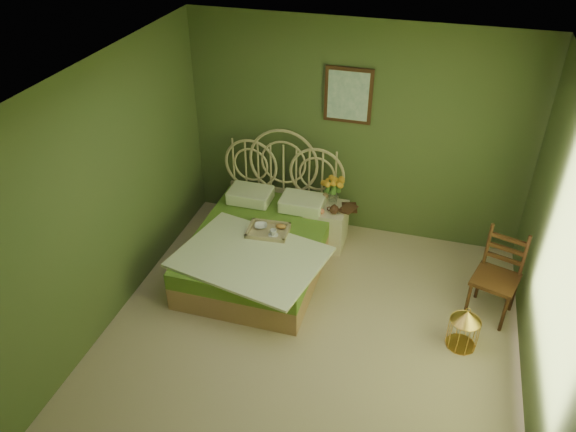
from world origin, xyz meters
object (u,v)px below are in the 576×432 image
(chair, at_px, (497,269))
(birdcage, at_px, (464,329))
(bed, at_px, (261,245))
(nightstand, at_px, (327,218))

(chair, bearing_deg, birdcage, -95.08)
(bed, relative_size, nightstand, 2.24)
(chair, relative_size, birdcage, 2.19)
(birdcage, bearing_deg, bed, 164.09)
(bed, height_order, chair, bed)
(nightstand, height_order, chair, chair)
(bed, distance_m, birdcage, 2.36)
(bed, bearing_deg, chair, -0.65)
(nightstand, distance_m, chair, 2.03)
(birdcage, bearing_deg, chair, 67.80)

